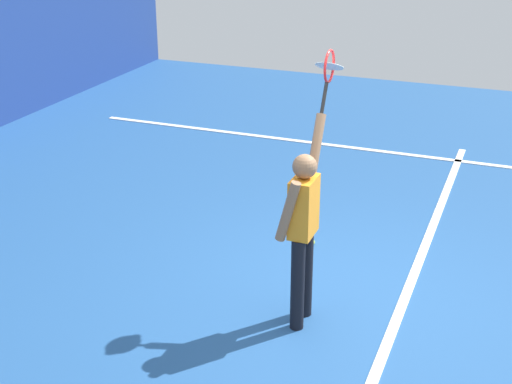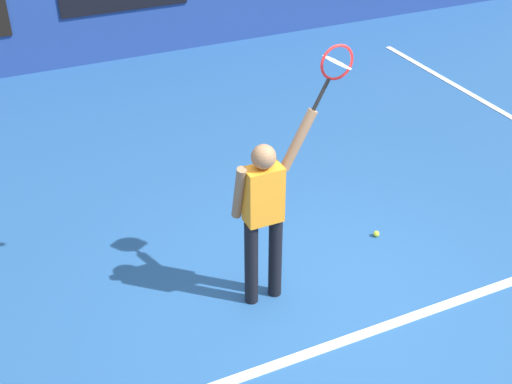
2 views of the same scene
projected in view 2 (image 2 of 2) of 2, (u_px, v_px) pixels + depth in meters
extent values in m
plane|color=#23518C|center=(326.00, 298.00, 6.53)|extent=(18.00, 18.00, 0.00)
cube|color=white|center=(358.00, 336.00, 6.08)|extent=(10.00, 0.10, 0.01)
cylinder|color=black|center=(251.00, 263.00, 6.25)|extent=(0.13, 0.13, 0.92)
cylinder|color=black|center=(275.00, 256.00, 6.34)|extent=(0.13, 0.13, 0.92)
cube|color=orange|center=(263.00, 195.00, 5.90)|extent=(0.34, 0.20, 0.55)
sphere|color=#8C6647|center=(264.00, 157.00, 5.69)|extent=(0.22, 0.22, 0.22)
cylinder|color=#8C6647|center=(298.00, 140.00, 5.76)|extent=(0.35, 0.09, 0.56)
cylinder|color=#8C6647|center=(239.00, 193.00, 5.87)|extent=(0.09, 0.23, 0.58)
cylinder|color=black|center=(321.00, 94.00, 5.62)|extent=(0.17, 0.03, 0.28)
torus|color=red|center=(337.00, 62.00, 5.52)|extent=(0.42, 0.02, 0.42)
cylinder|color=silver|center=(337.00, 62.00, 5.52)|extent=(0.24, 0.27, 0.13)
sphere|color=#CCE033|center=(376.00, 234.00, 7.36)|extent=(0.07, 0.07, 0.07)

